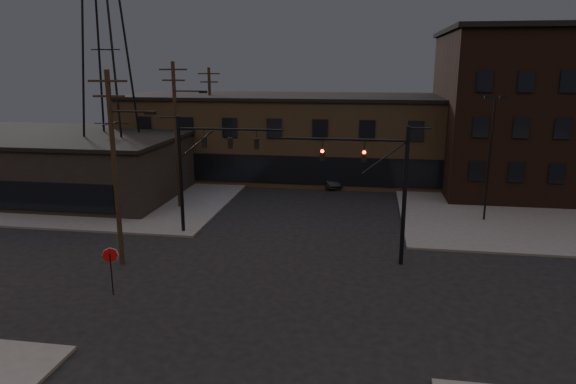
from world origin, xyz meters
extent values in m
plane|color=black|center=(0.00, 0.00, 0.00)|extent=(140.00, 140.00, 0.00)
cube|color=#474744|center=(22.00, 22.00, 0.07)|extent=(30.00, 30.00, 0.15)
cube|color=#474744|center=(-22.00, 22.00, 0.07)|extent=(30.00, 30.00, 0.15)
cube|color=brown|center=(0.00, 28.00, 4.00)|extent=(40.00, 12.00, 8.00)
cube|color=black|center=(22.00, 26.00, 7.00)|extent=(22.00, 16.00, 14.00)
cube|color=black|center=(-20.00, 16.00, 2.50)|extent=(16.00, 12.00, 5.00)
cylinder|color=black|center=(6.50, 4.50, 4.00)|extent=(0.24, 0.24, 8.00)
cylinder|color=black|center=(3.00, 4.50, 7.20)|extent=(7.00, 0.14, 0.14)
cube|color=#FF140C|center=(4.17, 4.50, 6.30)|extent=(0.28, 0.22, 0.70)
cube|color=#FF140C|center=(1.83, 4.50, 6.30)|extent=(0.28, 0.22, 0.70)
cylinder|color=black|center=(-8.00, 8.00, 4.00)|extent=(0.24, 0.24, 8.00)
cylinder|color=black|center=(-4.50, 8.00, 7.20)|extent=(7.00, 0.14, 0.14)
cube|color=black|center=(-6.25, 8.00, 6.30)|extent=(0.28, 0.22, 0.70)
cube|color=black|center=(-4.50, 8.00, 6.30)|extent=(0.28, 0.22, 0.70)
cube|color=black|center=(-2.75, 8.00, 6.30)|extent=(0.28, 0.22, 0.70)
cylinder|color=black|center=(-8.00, -2.00, 1.10)|extent=(0.06, 0.06, 2.20)
cylinder|color=maroon|center=(-8.00, -1.98, 2.10)|extent=(0.72, 0.33, 0.76)
cylinder|color=black|center=(-9.50, 2.00, 5.50)|extent=(0.28, 0.28, 11.00)
cube|color=black|center=(-9.50, 2.00, 10.40)|extent=(2.20, 0.12, 0.12)
cube|color=black|center=(-9.50, 2.00, 9.60)|extent=(1.80, 0.12, 0.12)
cube|color=black|center=(-7.20, 2.00, 8.75)|extent=(0.60, 0.25, 0.18)
cylinder|color=black|center=(-10.50, 14.00, 5.75)|extent=(0.28, 0.28, 11.50)
cube|color=black|center=(-10.50, 14.00, 10.90)|extent=(2.20, 0.12, 0.12)
cube|color=black|center=(-10.50, 14.00, 10.10)|extent=(1.80, 0.12, 0.12)
cube|color=black|center=(-8.20, 14.00, 9.25)|extent=(0.60, 0.25, 0.18)
cylinder|color=black|center=(-11.50, 26.00, 5.50)|extent=(0.28, 0.28, 11.00)
cube|color=black|center=(-11.50, 26.00, 10.40)|extent=(2.20, 0.12, 0.12)
cube|color=black|center=(-11.50, 26.00, 9.60)|extent=(1.80, 0.12, 0.12)
cylinder|color=black|center=(13.00, 14.00, 4.50)|extent=(0.14, 0.14, 9.00)
cube|color=black|center=(12.50, 14.00, 9.05)|extent=(0.50, 0.28, 0.18)
cube|color=black|center=(13.50, 14.00, 9.05)|extent=(0.50, 0.28, 0.18)
cylinder|color=black|center=(19.00, 19.00, 4.50)|extent=(0.14, 0.14, 9.00)
cube|color=black|center=(18.50, 19.00, 9.05)|extent=(0.50, 0.28, 0.18)
cube|color=black|center=(19.50, 19.00, 9.05)|extent=(0.50, 0.28, 0.18)
imported|color=black|center=(14.49, 20.11, 0.82)|extent=(4.23, 3.03, 1.34)
imported|color=silver|center=(14.16, 21.33, 0.88)|extent=(5.40, 3.20, 1.47)
imported|color=black|center=(0.67, 23.42, 0.67)|extent=(2.98, 4.29, 1.34)
camera|label=1|loc=(4.43, -24.08, 11.22)|focal=32.00mm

